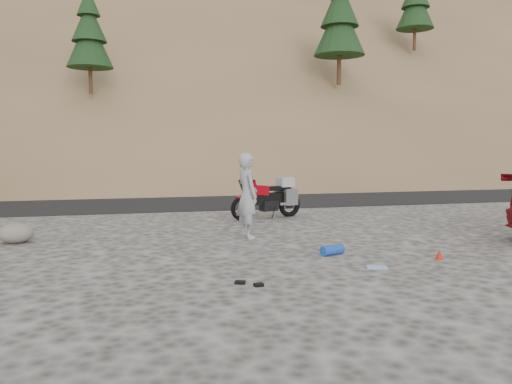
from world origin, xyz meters
TOP-DOWN VIEW (x-y plane):
  - ground at (0.00, 0.00)m, footprint 140.00×140.00m
  - road at (0.00, 9.00)m, footprint 120.00×7.00m
  - hillside at (-0.05, 40.88)m, footprint 120.00×73.00m
  - motorcycle at (1.35, 3.72)m, footprint 2.11×1.02m
  - man at (0.16, 1.10)m, footprint 0.56×0.73m
  - small_rock at (-4.50, 1.60)m, footprint 0.88×0.85m
  - gear_blue_mat at (1.28, -0.90)m, footprint 0.49×0.33m
  - gear_funnel at (2.94, -1.66)m, footprint 0.17×0.17m
  - gear_glove_a at (-0.71, -2.35)m, footprint 0.17×0.15m
  - gear_glove_b at (-0.48, -2.54)m, footprint 0.14×0.12m
  - gear_blue_cloth at (1.62, -1.94)m, footprint 0.38×0.33m

SIDE VIEW (x-z plane):
  - ground at x=0.00m, z-range 0.00..0.00m
  - road at x=0.00m, z-range -0.03..0.03m
  - man at x=0.16m, z-range -0.90..0.90m
  - gear_blue_cloth at x=1.62m, z-range 0.00..0.01m
  - gear_glove_a at x=-0.71m, z-range 0.00..0.04m
  - gear_glove_b at x=-0.48m, z-range 0.00..0.04m
  - gear_funnel at x=2.94m, z-range 0.00..0.17m
  - gear_blue_mat at x=1.28m, z-range 0.00..0.18m
  - small_rock at x=-4.50m, z-range 0.00..0.41m
  - motorcycle at x=1.35m, z-range -0.09..1.20m
  - hillside at x=-0.05m, z-range -12.28..34.44m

